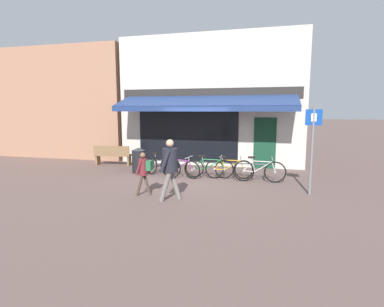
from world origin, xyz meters
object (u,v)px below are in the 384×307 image
object	(u,v)px
bicycle_orange	(229,169)
litter_bin	(139,160)
pedestrian_adult	(170,164)
park_bench	(113,155)
parking_sign	(312,142)
pedestrian_child	(144,169)
bicycle_green	(209,168)
bicycle_silver	(259,171)
bicycle_purple	(179,167)
bicycle_black	(161,166)

from	to	relation	value
bicycle_orange	litter_bin	size ratio (longest dim) A/B	1.73
pedestrian_adult	litter_bin	bearing A→B (deg)	-62.35
bicycle_orange	park_bench	bearing A→B (deg)	157.56
bicycle_orange	park_bench	xyz separation A→B (m)	(-5.26, 1.29, 0.11)
parking_sign	pedestrian_adult	bearing A→B (deg)	-157.96
pedestrian_child	pedestrian_adult	bearing A→B (deg)	162.02
parking_sign	park_bench	bearing A→B (deg)	160.26
pedestrian_adult	litter_bin	world-z (taller)	pedestrian_adult
bicycle_green	bicycle_silver	bearing A→B (deg)	-10.75
parking_sign	bicycle_orange	bearing A→B (deg)	149.08
bicycle_silver	pedestrian_adult	world-z (taller)	pedestrian_adult
bicycle_silver	pedestrian_adult	bearing A→B (deg)	-131.86
bicycle_orange	parking_sign	world-z (taller)	parking_sign
bicycle_orange	pedestrian_child	xyz separation A→B (m)	(-2.04, -2.73, 0.41)
bicycle_orange	park_bench	distance (m)	5.42
bicycle_purple	park_bench	distance (m)	3.81
bicycle_purple	pedestrian_child	xyz separation A→B (m)	(-0.27, -2.51, 0.42)
park_bench	pedestrian_adult	bearing A→B (deg)	-53.06
bicycle_green	park_bench	world-z (taller)	park_bench
litter_bin	park_bench	bearing A→B (deg)	147.01
bicycle_silver	bicycle_black	bearing A→B (deg)	176.01
bicycle_silver	parking_sign	bearing A→B (deg)	-42.45
bicycle_green	bicycle_orange	size ratio (longest dim) A/B	1.03
bicycle_purple	parking_sign	bearing A→B (deg)	0.50
bicycle_silver	litter_bin	xyz separation A→B (m)	(-4.56, 0.43, 0.10)
litter_bin	bicycle_silver	bearing A→B (deg)	-5.37
litter_bin	bicycle_purple	bearing A→B (deg)	-11.95
bicycle_green	park_bench	distance (m)	4.77
pedestrian_adult	parking_sign	size ratio (longest dim) A/B	0.67
bicycle_black	pedestrian_adult	xyz separation A→B (m)	(1.31, -2.81, 0.61)
bicycle_green	parking_sign	distance (m)	3.69
pedestrian_adult	bicycle_purple	bearing A→B (deg)	-87.01
parking_sign	park_bench	xyz separation A→B (m)	(-7.77, 2.79, -1.05)
pedestrian_child	park_bench	xyz separation A→B (m)	(-3.23, 4.02, -0.31)
bicycle_orange	litter_bin	xyz separation A→B (m)	(-3.51, 0.15, 0.13)
bicycle_silver	park_bench	distance (m)	6.50
pedestrian_adult	pedestrian_child	bearing A→B (deg)	-25.98
bicycle_purple	pedestrian_adult	bearing A→B (deg)	-60.88
bicycle_black	bicycle_orange	xyz separation A→B (m)	(2.49, 0.19, -0.02)
bicycle_silver	bicycle_green	bearing A→B (deg)	170.94
parking_sign	bicycle_silver	bearing A→B (deg)	140.05
bicycle_purple	bicycle_silver	world-z (taller)	bicycle_silver
bicycle_green	pedestrian_child	bearing A→B (deg)	-120.98
pedestrian_child	park_bench	size ratio (longest dim) A/B	0.75
bicycle_purple	parking_sign	size ratio (longest dim) A/B	0.67
bicycle_green	litter_bin	world-z (taller)	litter_bin
bicycle_silver	pedestrian_child	size ratio (longest dim) A/B	1.42
bicycle_green	bicycle_silver	size ratio (longest dim) A/B	0.99
bicycle_silver	litter_bin	bearing A→B (deg)	172.14
bicycle_green	bicycle_orange	distance (m)	0.70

